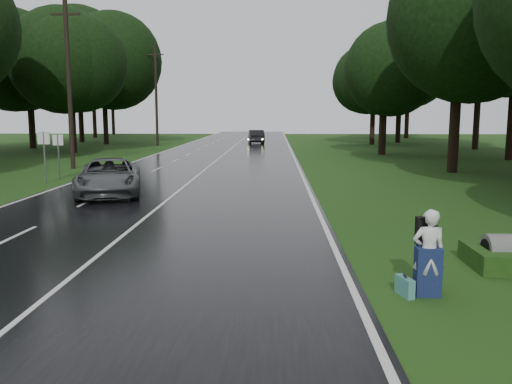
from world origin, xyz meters
The scene contains 16 objects.
ground centered at (0.00, 0.00, 0.00)m, with size 160.00×160.00×0.00m, color #204414.
road centered at (0.00, 20.00, 0.02)m, with size 12.00×140.00×0.04m, color black.
lane_center centered at (0.00, 20.00, 0.04)m, with size 0.12×140.00×0.01m, color silver.
grey_car centered at (-2.73, 9.70, 0.80)m, with size 2.53×5.50×1.53m, color #4F5254.
far_car centered at (2.14, 48.61, 0.83)m, with size 1.66×4.77×1.57m, color black.
hitchhiker centered at (7.18, -2.38, 0.78)m, with size 0.61×0.55×1.68m.
suitcase centered at (6.75, -2.43, 0.18)m, with size 0.15×0.51×0.37m, color teal.
utility_pole_mid centered at (-8.50, 20.65, 0.00)m, with size 1.80×0.28×10.49m, color black, non-canonical shape.
utility_pole_far centered at (-8.50, 44.97, 0.00)m, with size 1.80×0.28×10.76m, color black, non-canonical shape.
road_sign_a centered at (-7.20, 13.65, 0.00)m, with size 0.62×0.10×2.56m, color white, non-canonical shape.
road_sign_b centered at (-7.20, 15.37, 0.00)m, with size 0.57×0.10×2.35m, color white, non-canonical shape.
tree_left_e centered at (-13.63, 34.13, 0.00)m, with size 8.79×8.79×13.74m, color black, non-canonical shape.
tree_left_f centered at (-14.92, 47.40, 0.00)m, with size 10.03×10.03×15.67m, color black, non-canonical shape.
tree_right_d centered at (14.83, 19.38, 0.00)m, with size 9.93×9.93×15.52m, color black, non-canonical shape.
tree_right_e centered at (13.41, 33.06, 0.00)m, with size 7.95×7.95×12.43m, color black, non-canonical shape.
tree_right_f centered at (15.33, 48.23, 0.00)m, with size 8.30×8.30×12.96m, color black, non-canonical shape.
Camera 1 is at (4.25, -12.16, 3.44)m, focal length 36.95 mm.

